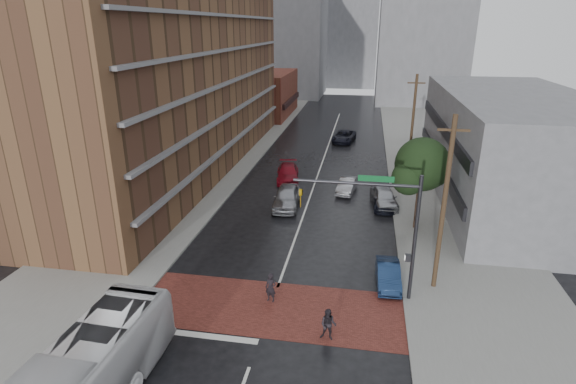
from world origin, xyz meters
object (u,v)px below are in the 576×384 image
(pedestrian_b, at_px, (328,325))
(car_parked_near, at_px, (388,275))
(car_parked_mid, at_px, (384,200))
(car_travel_a, at_px, (287,197))
(suv_travel, at_px, (344,136))
(car_travel_c, at_px, (288,173))
(pedestrian_a, at_px, (271,288))
(car_parked_far, at_px, (384,197))
(car_travel_b, at_px, (347,185))

(pedestrian_b, distance_m, car_parked_near, 6.26)
(car_parked_mid, bearing_deg, car_travel_a, -172.36)
(car_parked_near, bearing_deg, suv_travel, 95.41)
(pedestrian_b, xyz_separation_m, car_travel_c, (-5.94, 22.89, -0.08))
(pedestrian_a, relative_size, suv_travel, 0.32)
(car_parked_mid, bearing_deg, suv_travel, 99.61)
(car_parked_far, bearing_deg, car_travel_b, 129.33)
(car_travel_a, xyz_separation_m, suv_travel, (3.44, 23.08, -0.13))
(car_parked_mid, bearing_deg, car_travel_c, 146.98)
(pedestrian_a, height_order, car_parked_mid, pedestrian_a)
(car_travel_b, bearing_deg, pedestrian_a, -91.96)
(car_travel_a, xyz_separation_m, car_parked_mid, (7.93, 1.36, -0.24))
(car_travel_a, bearing_deg, car_travel_b, 39.65)
(pedestrian_a, distance_m, car_travel_c, 20.42)
(car_travel_a, height_order, car_parked_mid, car_travel_a)
(pedestrian_a, xyz_separation_m, car_travel_c, (-2.59, 20.26, -0.10))
(pedestrian_b, height_order, car_travel_b, pedestrian_b)
(car_travel_b, height_order, car_parked_far, car_parked_far)
(car_parked_near, bearing_deg, car_travel_b, 99.62)
(pedestrian_a, height_order, car_travel_c, pedestrian_a)
(car_parked_near, relative_size, car_parked_far, 0.82)
(car_travel_b, xyz_separation_m, car_parked_far, (3.17, -2.77, 0.13))
(car_travel_c, distance_m, car_parked_near, 19.55)
(car_parked_far, bearing_deg, car_parked_mid, -99.56)
(pedestrian_a, xyz_separation_m, car_parked_mid, (6.40, 14.87, -0.22))
(car_travel_b, relative_size, car_parked_mid, 0.92)
(pedestrian_a, xyz_separation_m, suv_travel, (1.91, 36.59, -0.11))
(car_travel_a, bearing_deg, car_parked_mid, 6.73)
(car_parked_near, bearing_deg, pedestrian_a, -157.72)
(pedestrian_a, distance_m, car_parked_near, 6.96)
(suv_travel, distance_m, car_parked_far, 21.94)
(pedestrian_b, distance_m, car_parked_mid, 17.77)
(car_travel_b, relative_size, car_parked_far, 0.86)
(pedestrian_a, distance_m, suv_travel, 36.64)
(pedestrian_a, bearing_deg, pedestrian_b, -25.42)
(car_travel_c, height_order, car_parked_near, car_travel_c)
(car_parked_near, distance_m, car_parked_far, 12.25)
(pedestrian_b, relative_size, suv_travel, 0.31)
(car_travel_a, xyz_separation_m, car_parked_far, (7.93, 1.61, -0.08))
(suv_travel, bearing_deg, car_parked_mid, -69.59)
(car_travel_a, distance_m, suv_travel, 23.34)
(pedestrian_b, bearing_deg, car_parked_far, 88.12)
(pedestrian_b, height_order, car_travel_c, pedestrian_b)
(suv_travel, bearing_deg, car_parked_near, -73.80)
(car_travel_a, relative_size, car_travel_b, 1.28)
(car_travel_b, bearing_deg, car_parked_mid, -35.29)
(pedestrian_a, bearing_deg, car_parked_mid, 79.48)
(car_parked_near, height_order, car_parked_mid, car_parked_mid)
(car_parked_mid, bearing_deg, car_parked_far, 87.92)
(car_travel_c, bearing_deg, car_parked_near, -71.87)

